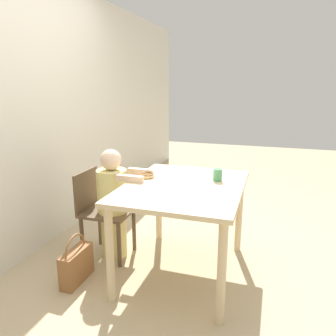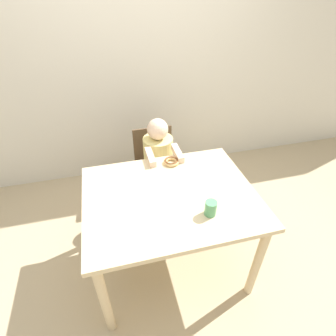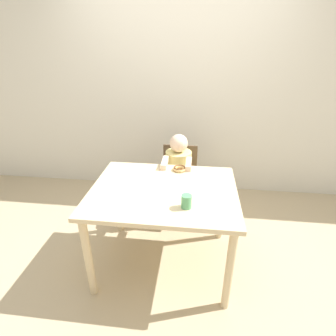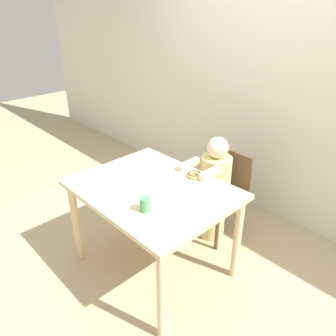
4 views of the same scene
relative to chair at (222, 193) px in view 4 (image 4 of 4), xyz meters
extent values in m
plane|color=tan|center=(-0.06, -0.77, -0.42)|extent=(12.00, 12.00, 0.00)
cube|color=silver|center=(-0.06, 0.66, 0.83)|extent=(8.00, 0.05, 2.50)
cube|color=beige|center=(-0.06, -0.77, 0.33)|extent=(1.15, 0.91, 0.03)
cylinder|color=beige|center=(-0.58, -1.17, -0.06)|extent=(0.06, 0.06, 0.73)
cylinder|color=beige|center=(0.45, -1.17, -0.06)|extent=(0.06, 0.06, 0.73)
cylinder|color=beige|center=(-0.58, -0.38, -0.06)|extent=(0.06, 0.06, 0.73)
cylinder|color=beige|center=(0.45, -0.38, -0.06)|extent=(0.06, 0.06, 0.73)
cube|color=brown|center=(0.00, -0.06, 0.00)|extent=(0.38, 0.43, 0.03)
cube|color=brown|center=(0.00, 0.15, 0.19)|extent=(0.38, 0.02, 0.35)
cylinder|color=brown|center=(-0.16, -0.24, -0.22)|extent=(0.04, 0.04, 0.41)
cylinder|color=brown|center=(0.16, -0.24, -0.22)|extent=(0.04, 0.04, 0.41)
cylinder|color=brown|center=(-0.16, 0.12, -0.22)|extent=(0.04, 0.04, 0.41)
cylinder|color=brown|center=(0.16, 0.12, -0.22)|extent=(0.04, 0.04, 0.41)
cylinder|color=#E0D17F|center=(0.00, -0.11, -0.20)|extent=(0.22, 0.22, 0.43)
cylinder|color=#E0D17F|center=(0.00, -0.11, 0.20)|extent=(0.26, 0.26, 0.38)
sphere|color=beige|center=(0.00, -0.11, 0.48)|extent=(0.18, 0.18, 0.18)
cube|color=beige|center=(-0.11, -0.34, 0.37)|extent=(0.05, 0.23, 0.05)
cube|color=beige|center=(0.11, -0.34, 0.37)|extent=(0.05, 0.23, 0.05)
torus|color=#DBB270|center=(0.03, -0.43, 0.36)|extent=(0.12, 0.12, 0.03)
torus|color=brown|center=(0.03, -0.43, 0.37)|extent=(0.11, 0.11, 0.02)
cube|color=white|center=(0.00, -0.74, 0.35)|extent=(0.30, 0.30, 0.00)
cube|color=brown|center=(-0.45, -0.01, -0.29)|extent=(0.33, 0.11, 0.27)
torus|color=brown|center=(-0.45, -0.01, -0.15)|extent=(0.27, 0.02, 0.27)
cylinder|color=#519E66|center=(0.13, -1.01, 0.39)|extent=(0.07, 0.07, 0.10)
camera|label=1|loc=(-2.43, -1.41, 1.12)|focal=35.00mm
camera|label=2|loc=(-0.41, -2.03, 1.54)|focal=28.00mm
camera|label=3|loc=(0.18, -2.54, 1.40)|focal=28.00mm
camera|label=4|loc=(1.51, -2.13, 1.57)|focal=35.00mm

